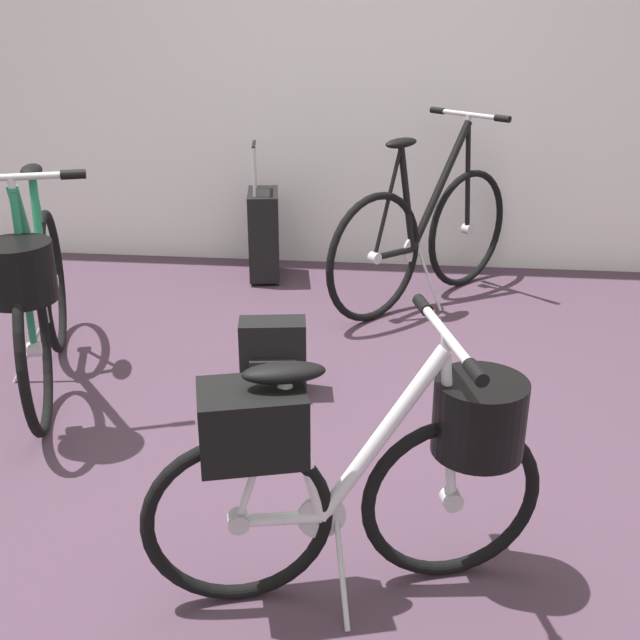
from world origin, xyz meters
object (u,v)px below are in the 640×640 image
Objects in this scene: display_bike_left at (38,296)px; rolling_suitcase at (264,233)px; handbag_on_floor at (273,358)px; display_bike_right at (424,236)px; folding_bike_foreground at (365,460)px.

display_bike_left is 1.77m from rolling_suitcase.
handbag_on_floor is at bearing -78.67° from rolling_suitcase.
display_bike_left is at bearing -140.94° from display_bike_right.
display_bike_right is 1.38m from handbag_on_floor.
rolling_suitcase is (0.67, 1.63, -0.18)m from display_bike_left.
folding_bike_foreground is 1.27m from handbag_on_floor.
folding_bike_foreground is at bearing -36.14° from display_bike_left.
rolling_suitcase is at bearing 101.33° from handbag_on_floor.
handbag_on_floor is at bearing 111.35° from folding_bike_foreground.
display_bike_left reaches higher than rolling_suitcase.
rolling_suitcase is 1.54m from handbag_on_floor.
display_bike_left is at bearing 143.86° from folding_bike_foreground.
folding_bike_foreground is at bearing -74.18° from rolling_suitcase.
display_bike_left is 1.02m from handbag_on_floor.
display_bike_right is at bearing 39.06° from display_bike_left.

